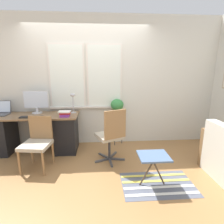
# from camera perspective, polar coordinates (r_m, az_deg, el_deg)

# --- Properties ---
(ground_plane) EXTENTS (14.00, 14.00, 0.00)m
(ground_plane) POSITION_cam_1_polar(r_m,az_deg,el_deg) (3.47, -7.74, -14.19)
(ground_plane) COLOR #9E7042
(wall_back_with_window) EXTENTS (9.00, 0.12, 2.70)m
(wall_back_with_window) POSITION_cam_1_polar(r_m,az_deg,el_deg) (3.79, -7.77, 9.53)
(wall_back_with_window) COLOR silver
(wall_back_with_window) RESTS_ON ground_plane
(desk) EXTENTS (1.73, 0.63, 0.76)m
(desk) POSITION_cam_1_polar(r_m,az_deg,el_deg) (3.82, -23.94, -6.11)
(desk) COLOR brown
(desk) RESTS_ON ground_plane
(laptop) EXTENTS (0.31, 0.31, 0.26)m
(laptop) POSITION_cam_1_polar(r_m,az_deg,el_deg) (4.06, -32.53, 0.10)
(laptop) COLOR #4C4C51
(laptop) RESTS_ON desk
(monitor) EXTENTS (0.48, 0.20, 0.45)m
(monitor) POSITION_cam_1_polar(r_m,az_deg,el_deg) (3.81, -23.52, 3.17)
(monitor) COLOR silver
(monitor) RESTS_ON desk
(keyboard) EXTENTS (0.40, 0.13, 0.02)m
(keyboard) POSITION_cam_1_polar(r_m,az_deg,el_deg) (3.55, -24.91, -1.47)
(keyboard) COLOR black
(keyboard) RESTS_ON desk
(mouse) EXTENTS (0.04, 0.06, 0.03)m
(mouse) POSITION_cam_1_polar(r_m,az_deg,el_deg) (3.44, -20.89, -1.43)
(mouse) COLOR silver
(mouse) RESTS_ON desk
(desk_lamp) EXTENTS (0.11, 0.11, 0.40)m
(desk_lamp) POSITION_cam_1_polar(r_m,az_deg,el_deg) (3.60, -12.63, 4.26)
(desk_lamp) COLOR #ADADB2
(desk_lamp) RESTS_ON desk
(book_stack) EXTENTS (0.22, 0.18, 0.11)m
(book_stack) POSITION_cam_1_polar(r_m,az_deg,el_deg) (3.39, -15.16, -0.53)
(book_stack) COLOR purple
(book_stack) RESTS_ON desk
(desk_chair_wooden) EXTENTS (0.49, 0.50, 0.85)m
(desk_chair_wooden) POSITION_cam_1_polar(r_m,az_deg,el_deg) (3.18, -23.19, -8.76)
(desk_chair_wooden) COLOR olive
(desk_chair_wooden) RESTS_ON ground_plane
(office_chair_swivel) EXTENTS (0.56, 0.56, 0.98)m
(office_chair_swivel) POSITION_cam_1_polar(r_m,az_deg,el_deg) (3.07, -0.25, -7.35)
(office_chair_swivel) COLOR #47474C
(office_chair_swivel) RESTS_ON ground_plane
(plant_stand) EXTENTS (0.26, 0.26, 0.63)m
(plant_stand) POSITION_cam_1_polar(r_m,az_deg,el_deg) (3.81, 1.65, -2.54)
(plant_stand) COLOR #333338
(plant_stand) RESTS_ON ground_plane
(potted_plant) EXTENTS (0.27, 0.27, 0.38)m
(potted_plant) POSITION_cam_1_polar(r_m,az_deg,el_deg) (3.74, 1.68, 1.84)
(potted_plant) COLOR #9E6B4C
(potted_plant) RESTS_ON plant_stand
(floor_rug_striped) EXTENTS (1.03, 0.63, 0.01)m
(floor_rug_striped) POSITION_cam_1_polar(r_m,az_deg,el_deg) (2.81, 14.68, -21.82)
(floor_rug_striped) COLOR #565B6B
(floor_rug_striped) RESTS_ON ground_plane
(folding_stool) EXTENTS (0.42, 0.35, 0.47)m
(folding_stool) POSITION_cam_1_polar(r_m,az_deg,el_deg) (2.57, 13.40, -14.43)
(folding_stool) COLOR slate
(folding_stool) RESTS_ON ground_plane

